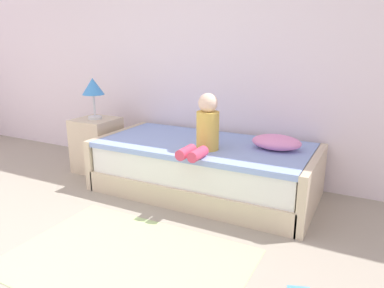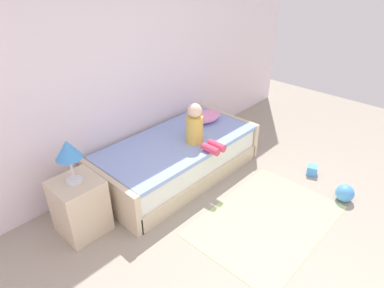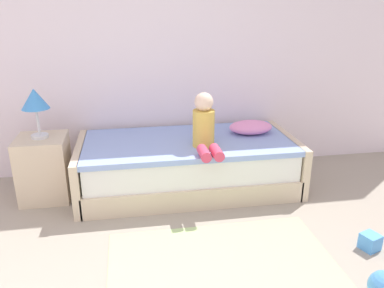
{
  "view_description": "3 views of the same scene",
  "coord_description": "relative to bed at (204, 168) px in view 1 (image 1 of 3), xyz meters",
  "views": [
    {
      "loc": [
        1.96,
        -1.0,
        1.42
      ],
      "look_at": [
        0.54,
        1.75,
        0.55
      ],
      "focal_mm": 33.89,
      "sensor_mm": 36.0,
      "label": 1
    },
    {
      "loc": [
        -1.91,
        -0.53,
        2.48
      ],
      "look_at": [
        0.54,
        1.75,
        0.55
      ],
      "focal_mm": 30.98,
      "sensor_mm": 36.0,
      "label": 2
    },
    {
      "loc": [
        -0.01,
        -1.43,
        1.73
      ],
      "look_at": [
        0.54,
        1.75,
        0.55
      ],
      "focal_mm": 35.66,
      "sensor_mm": 36.0,
      "label": 3
    }
  ],
  "objects": [
    {
      "name": "nightstand",
      "position": [
        -1.35,
        0.01,
        0.05
      ],
      "size": [
        0.44,
        0.44,
        0.6
      ],
      "primitive_type": "cube",
      "color": "beige",
      "rests_on": "ground"
    },
    {
      "name": "pillow",
      "position": [
        0.66,
        0.1,
        0.32
      ],
      "size": [
        0.44,
        0.3,
        0.13
      ],
      "primitive_type": "ellipsoid",
      "color": "#EA8CC6",
      "rests_on": "bed"
    },
    {
      "name": "table_lamp",
      "position": [
        -1.35,
        0.01,
        0.69
      ],
      "size": [
        0.24,
        0.24,
        0.45
      ],
      "color": "silver",
      "rests_on": "nightstand"
    },
    {
      "name": "area_rug",
      "position": [
        0.05,
        -1.3,
        -0.24
      ],
      "size": [
        1.6,
        1.1,
        0.01
      ],
      "primitive_type": "cube",
      "color": "#B2D189",
      "rests_on": "ground"
    },
    {
      "name": "child_figure",
      "position": [
        0.12,
        -0.23,
        0.46
      ],
      "size": [
        0.2,
        0.51,
        0.5
      ],
      "color": "gold",
      "rests_on": "bed"
    },
    {
      "name": "wall_rear",
      "position": [
        -0.54,
        0.6,
        1.2
      ],
      "size": [
        7.2,
        0.1,
        2.9
      ],
      "primitive_type": "cube",
      "color": "white",
      "rests_on": "ground"
    },
    {
      "name": "bed",
      "position": [
        0.0,
        0.0,
        0.0
      ],
      "size": [
        2.11,
        1.0,
        0.5
      ],
      "color": "beige",
      "rests_on": "ground"
    }
  ]
}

